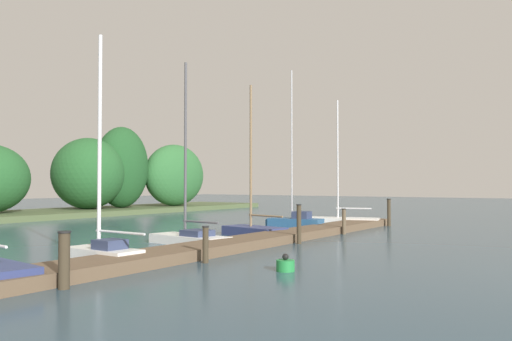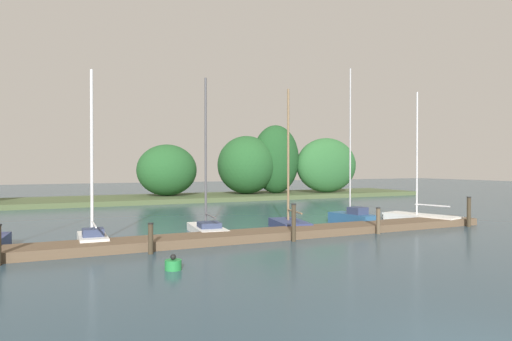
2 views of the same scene
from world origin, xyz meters
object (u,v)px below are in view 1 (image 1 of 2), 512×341
(mooring_piling_3, at_px, (299,224))
(mooring_piling_5, at_px, (389,212))
(sailboat_6, at_px, (340,220))
(sailboat_5, at_px, (294,221))
(channel_buoy_0, at_px, (285,265))
(mooring_piling_1, at_px, (64,260))
(sailboat_4, at_px, (252,228))
(mooring_piling_2, at_px, (206,244))
(sailboat_2, at_px, (101,247))
(sailboat_3, at_px, (188,235))
(mooring_piling_4, at_px, (344,221))

(mooring_piling_3, bearing_deg, mooring_piling_5, -0.02)
(sailboat_6, height_order, mooring_piling_3, sailboat_6)
(sailboat_5, height_order, channel_buoy_0, sailboat_5)
(sailboat_6, relative_size, mooring_piling_1, 5.57)
(mooring_piling_5, bearing_deg, sailboat_4, 158.53)
(sailboat_6, xyz_separation_m, mooring_piling_2, (-15.72, -2.78, 0.27))
(sailboat_2, distance_m, sailboat_6, 17.45)
(sailboat_2, bearing_deg, mooring_piling_1, 130.20)
(sailboat_6, relative_size, mooring_piling_2, 6.56)
(sailboat_2, distance_m, sailboat_5, 13.39)
(mooring_piling_3, height_order, mooring_piling_5, mooring_piling_3)
(sailboat_4, distance_m, mooring_piling_5, 9.45)
(sailboat_2, relative_size, mooring_piling_5, 4.48)
(mooring_piling_2, bearing_deg, mooring_piling_5, 0.36)
(mooring_piling_1, distance_m, channel_buoy_0, 5.76)
(mooring_piling_3, distance_m, mooring_piling_5, 10.50)
(mooring_piling_5, bearing_deg, mooring_piling_3, 179.98)
(mooring_piling_2, bearing_deg, sailboat_2, 123.01)
(sailboat_4, xyz_separation_m, mooring_piling_2, (-7.72, -3.56, 0.20))
(sailboat_3, relative_size, sailboat_5, 0.86)
(sailboat_2, bearing_deg, mooring_piling_4, -99.65)
(mooring_piling_2, xyz_separation_m, mooring_piling_5, (16.50, 0.10, 0.22))
(sailboat_6, distance_m, mooring_piling_4, 5.71)
(mooring_piling_2, bearing_deg, mooring_piling_4, 1.24)
(sailboat_5, bearing_deg, sailboat_6, -107.63)
(mooring_piling_4, bearing_deg, mooring_piling_1, -179.85)
(mooring_piling_5, bearing_deg, channel_buoy_0, -170.08)
(sailboat_4, distance_m, sailboat_6, 8.04)
(mooring_piling_1, height_order, mooring_piling_3, mooring_piling_3)
(sailboat_4, bearing_deg, sailboat_3, 99.39)
(mooring_piling_4, relative_size, channel_buoy_0, 2.42)
(sailboat_4, height_order, channel_buoy_0, sailboat_4)
(sailboat_3, relative_size, mooring_piling_4, 5.94)
(sailboat_3, xyz_separation_m, mooring_piling_1, (-8.23, -3.51, 0.30))
(sailboat_3, height_order, sailboat_6, sailboat_6)
(sailboat_3, height_order, mooring_piling_4, sailboat_3)
(mooring_piling_3, bearing_deg, sailboat_4, 63.55)
(sailboat_3, distance_m, mooring_piling_4, 8.02)
(mooring_piling_3, xyz_separation_m, channel_buoy_0, (-5.91, -2.87, -0.63))
(sailboat_6, xyz_separation_m, mooring_piling_3, (-9.71, -2.67, 0.50))
(sailboat_6, relative_size, mooring_piling_5, 4.69)
(sailboat_2, height_order, mooring_piling_1, sailboat_2)
(mooring_piling_4, bearing_deg, sailboat_5, 73.03)
(sailboat_3, bearing_deg, mooring_piling_1, 119.50)
(sailboat_3, xyz_separation_m, mooring_piling_5, (13.10, -3.60, 0.43))
(mooring_piling_4, height_order, channel_buoy_0, mooring_piling_4)
(mooring_piling_2, relative_size, channel_buoy_0, 2.21)
(sailboat_2, xyz_separation_m, sailboat_6, (17.45, 0.11, -0.17))
(sailboat_2, xyz_separation_m, channel_buoy_0, (1.82, -5.44, -0.30))
(sailboat_6, height_order, mooring_piling_1, sailboat_6)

